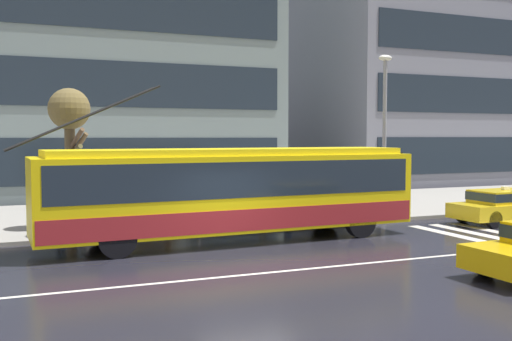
{
  "coord_description": "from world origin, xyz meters",
  "views": [
    {
      "loc": [
        -5.57,
        -13.94,
        3.27
      ],
      "look_at": [
        1.59,
        3.53,
        2.17
      ],
      "focal_mm": 41.07,
      "sensor_mm": 36.0,
      "label": 1
    }
  ],
  "objects_px": {
    "taxi_ahead_of_bus": "(507,205)",
    "pedestrian_waiting_by_pole": "(286,177)",
    "pedestrian_approaching_curb": "(63,184)",
    "trolleybus": "(233,190)",
    "street_tree_bare": "(70,119)",
    "street_lamp": "(385,120)",
    "bus_shelter": "(139,171)",
    "pedestrian_walking_past": "(166,181)",
    "pedestrian_at_shelter": "(261,178)"
  },
  "relations": [
    {
      "from": "bus_shelter",
      "to": "street_tree_bare",
      "type": "distance_m",
      "value": 2.92
    },
    {
      "from": "taxi_ahead_of_bus",
      "to": "pedestrian_at_shelter",
      "type": "xyz_separation_m",
      "value": [
        -8.64,
        3.46,
        1.01
      ]
    },
    {
      "from": "taxi_ahead_of_bus",
      "to": "pedestrian_walking_past",
      "type": "distance_m",
      "value": 12.79
    },
    {
      "from": "pedestrian_waiting_by_pole",
      "to": "street_tree_bare",
      "type": "distance_m",
      "value": 8.16
    },
    {
      "from": "street_tree_bare",
      "to": "pedestrian_approaching_curb",
      "type": "bearing_deg",
      "value": -103.8
    },
    {
      "from": "pedestrian_waiting_by_pole",
      "to": "taxi_ahead_of_bus",
      "type": "bearing_deg",
      "value": -24.89
    },
    {
      "from": "street_lamp",
      "to": "pedestrian_at_shelter",
      "type": "bearing_deg",
      "value": 176.61
    },
    {
      "from": "trolleybus",
      "to": "pedestrian_waiting_by_pole",
      "type": "xyz_separation_m",
      "value": [
        3.33,
        3.17,
        0.14
      ]
    },
    {
      "from": "bus_shelter",
      "to": "pedestrian_walking_past",
      "type": "height_order",
      "value": "bus_shelter"
    },
    {
      "from": "trolleybus",
      "to": "pedestrian_at_shelter",
      "type": "distance_m",
      "value": 3.85
    },
    {
      "from": "pedestrian_approaching_curb",
      "to": "trolleybus",
      "type": "bearing_deg",
      "value": -24.32
    },
    {
      "from": "pedestrian_waiting_by_pole",
      "to": "street_lamp",
      "type": "xyz_separation_m",
      "value": [
        4.2,
        -0.38,
        2.2
      ]
    },
    {
      "from": "trolleybus",
      "to": "pedestrian_walking_past",
      "type": "height_order",
      "value": "trolleybus"
    },
    {
      "from": "bus_shelter",
      "to": "pedestrian_walking_past",
      "type": "relative_size",
      "value": 2.08
    },
    {
      "from": "taxi_ahead_of_bus",
      "to": "pedestrian_at_shelter",
      "type": "height_order",
      "value": "pedestrian_at_shelter"
    },
    {
      "from": "pedestrian_approaching_curb",
      "to": "street_tree_bare",
      "type": "xyz_separation_m",
      "value": [
        0.36,
        1.46,
        2.08
      ]
    },
    {
      "from": "bus_shelter",
      "to": "street_tree_bare",
      "type": "relative_size",
      "value": 0.86
    },
    {
      "from": "bus_shelter",
      "to": "street_lamp",
      "type": "xyz_separation_m",
      "value": [
        9.77,
        -0.61,
        1.86
      ]
    },
    {
      "from": "pedestrian_approaching_curb",
      "to": "street_tree_bare",
      "type": "relative_size",
      "value": 0.42
    },
    {
      "from": "pedestrian_walking_past",
      "to": "street_lamp",
      "type": "relative_size",
      "value": 0.31
    },
    {
      "from": "pedestrian_approaching_curb",
      "to": "pedestrian_at_shelter",
      "type": "bearing_deg",
      "value": 7.06
    },
    {
      "from": "taxi_ahead_of_bus",
      "to": "pedestrian_waiting_by_pole",
      "type": "bearing_deg",
      "value": 155.11
    },
    {
      "from": "trolleybus",
      "to": "pedestrian_at_shelter",
      "type": "bearing_deg",
      "value": 53.73
    },
    {
      "from": "bus_shelter",
      "to": "pedestrian_walking_past",
      "type": "xyz_separation_m",
      "value": [
        0.82,
        -0.57,
        -0.35
      ]
    },
    {
      "from": "street_lamp",
      "to": "street_tree_bare",
      "type": "distance_m",
      "value": 12.1
    },
    {
      "from": "trolleybus",
      "to": "street_lamp",
      "type": "bearing_deg",
      "value": 20.33
    },
    {
      "from": "pedestrian_approaching_curb",
      "to": "street_lamp",
      "type": "bearing_deg",
      "value": 2.66
    },
    {
      "from": "pedestrian_approaching_curb",
      "to": "pedestrian_waiting_by_pole",
      "type": "bearing_deg",
      "value": 6.62
    },
    {
      "from": "taxi_ahead_of_bus",
      "to": "pedestrian_walking_past",
      "type": "xyz_separation_m",
      "value": [
        -12.34,
        3.19,
        1.03
      ]
    },
    {
      "from": "taxi_ahead_of_bus",
      "to": "bus_shelter",
      "type": "relative_size",
      "value": 1.11
    },
    {
      "from": "bus_shelter",
      "to": "pedestrian_at_shelter",
      "type": "xyz_separation_m",
      "value": [
        4.52,
        -0.3,
        -0.37
      ]
    },
    {
      "from": "pedestrian_walking_past",
      "to": "taxi_ahead_of_bus",
      "type": "bearing_deg",
      "value": -14.49
    },
    {
      "from": "pedestrian_at_shelter",
      "to": "street_lamp",
      "type": "relative_size",
      "value": 0.31
    },
    {
      "from": "pedestrian_approaching_curb",
      "to": "pedestrian_waiting_by_pole",
      "type": "relative_size",
      "value": 1.01
    },
    {
      "from": "pedestrian_approaching_curb",
      "to": "street_lamp",
      "type": "xyz_separation_m",
      "value": [
        12.42,
        0.58,
        2.15
      ]
    },
    {
      "from": "bus_shelter",
      "to": "pedestrian_waiting_by_pole",
      "type": "distance_m",
      "value": 5.59
    },
    {
      "from": "street_lamp",
      "to": "bus_shelter",
      "type": "bearing_deg",
      "value": 176.4
    },
    {
      "from": "pedestrian_at_shelter",
      "to": "pedestrian_approaching_curb",
      "type": "height_order",
      "value": "pedestrian_approaching_curb"
    },
    {
      "from": "street_lamp",
      "to": "pedestrian_approaching_curb",
      "type": "bearing_deg",
      "value": -177.34
    },
    {
      "from": "pedestrian_approaching_curb",
      "to": "pedestrian_waiting_by_pole",
      "type": "xyz_separation_m",
      "value": [
        8.22,
        0.95,
        -0.05
      ]
    },
    {
      "from": "pedestrian_walking_past",
      "to": "pedestrian_approaching_curb",
      "type": "bearing_deg",
      "value": -169.85
    },
    {
      "from": "trolleybus",
      "to": "street_tree_bare",
      "type": "distance_m",
      "value": 6.26
    },
    {
      "from": "street_tree_bare",
      "to": "taxi_ahead_of_bus",
      "type": "bearing_deg",
      "value": -14.6
    },
    {
      "from": "pedestrian_at_shelter",
      "to": "pedestrian_waiting_by_pole",
      "type": "distance_m",
      "value": 1.06
    },
    {
      "from": "pedestrian_walking_past",
      "to": "pedestrian_at_shelter",
      "type": "bearing_deg",
      "value": 4.13
    },
    {
      "from": "pedestrian_walking_past",
      "to": "street_tree_bare",
      "type": "height_order",
      "value": "street_tree_bare"
    },
    {
      "from": "taxi_ahead_of_bus",
      "to": "street_lamp",
      "type": "distance_m",
      "value": 5.64
    },
    {
      "from": "trolleybus",
      "to": "taxi_ahead_of_bus",
      "type": "distance_m",
      "value": 10.96
    },
    {
      "from": "bus_shelter",
      "to": "street_lamp",
      "type": "distance_m",
      "value": 9.97
    },
    {
      "from": "taxi_ahead_of_bus",
      "to": "street_tree_bare",
      "type": "distance_m",
      "value": 16.28
    }
  ]
}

